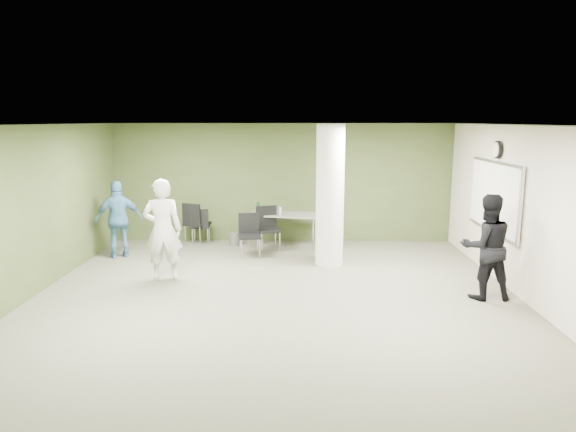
{
  "coord_description": "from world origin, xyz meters",
  "views": [
    {
      "loc": [
        0.35,
        -8.09,
        2.87
      ],
      "look_at": [
        0.18,
        1.0,
        1.17
      ],
      "focal_mm": 32.0,
      "sensor_mm": 36.0,
      "label": 1
    }
  ],
  "objects_px": {
    "folding_table": "(283,216)",
    "woman_white": "(163,230)",
    "man_blue": "(119,219)",
    "chair_back_left": "(195,220)",
    "man_black": "(486,247)"
  },
  "relations": [
    {
      "from": "folding_table",
      "to": "woman_white",
      "type": "bearing_deg",
      "value": -117.78
    },
    {
      "from": "folding_table",
      "to": "woman_white",
      "type": "distance_m",
      "value": 3.32
    },
    {
      "from": "folding_table",
      "to": "man_blue",
      "type": "height_order",
      "value": "man_blue"
    },
    {
      "from": "folding_table",
      "to": "man_blue",
      "type": "relative_size",
      "value": 1.06
    },
    {
      "from": "chair_back_left",
      "to": "woman_white",
      "type": "height_order",
      "value": "woman_white"
    },
    {
      "from": "woman_white",
      "to": "man_blue",
      "type": "xyz_separation_m",
      "value": [
        -1.33,
        1.54,
        -0.11
      ]
    },
    {
      "from": "folding_table",
      "to": "man_black",
      "type": "height_order",
      "value": "man_black"
    },
    {
      "from": "man_black",
      "to": "chair_back_left",
      "type": "bearing_deg",
      "value": -36.17
    },
    {
      "from": "man_blue",
      "to": "man_black",
      "type": "bearing_deg",
      "value": 137.72
    },
    {
      "from": "chair_back_left",
      "to": "man_black",
      "type": "bearing_deg",
      "value": 168.71
    },
    {
      "from": "man_black",
      "to": "man_blue",
      "type": "distance_m",
      "value": 7.22
    },
    {
      "from": "woman_white",
      "to": "man_blue",
      "type": "height_order",
      "value": "woman_white"
    },
    {
      "from": "chair_back_left",
      "to": "man_black",
      "type": "height_order",
      "value": "man_black"
    },
    {
      "from": "chair_back_left",
      "to": "woman_white",
      "type": "xyz_separation_m",
      "value": [
        -0.04,
        -2.68,
        0.35
      ]
    },
    {
      "from": "chair_back_left",
      "to": "man_blue",
      "type": "xyz_separation_m",
      "value": [
        -1.37,
        -1.14,
        0.24
      ]
    }
  ]
}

